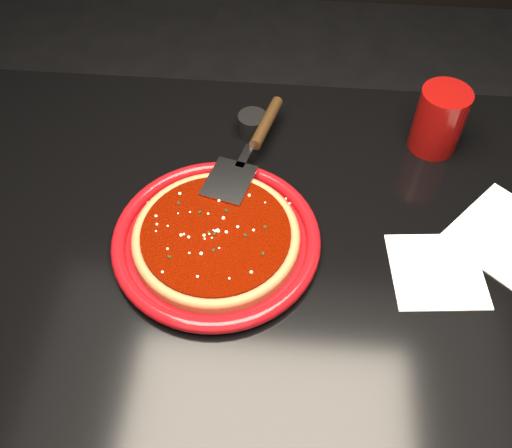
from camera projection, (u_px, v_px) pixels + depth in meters
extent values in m
cube|color=black|center=(268.00, 413.00, 1.50)|extent=(4.00, 4.00, 0.01)
cube|color=black|center=(271.00, 349.00, 1.20)|extent=(1.20, 0.80, 0.75)
cylinder|color=maroon|center=(216.00, 240.00, 0.89)|extent=(0.40, 0.40, 0.02)
cylinder|color=brown|center=(216.00, 238.00, 0.89)|extent=(0.32, 0.32, 0.01)
torus|color=brown|center=(216.00, 236.00, 0.89)|extent=(0.32, 0.32, 0.02)
cylinder|color=#660C00|center=(216.00, 234.00, 0.88)|extent=(0.28, 0.28, 0.01)
cylinder|color=maroon|center=(439.00, 120.00, 0.99)|extent=(0.11, 0.11, 0.12)
cube|color=white|center=(436.00, 271.00, 0.87)|extent=(0.15, 0.15, 0.00)
cube|color=white|center=(509.00, 237.00, 0.91)|extent=(0.23, 0.23, 0.00)
cylinder|color=black|center=(253.00, 124.00, 1.05)|extent=(0.06, 0.06, 0.04)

